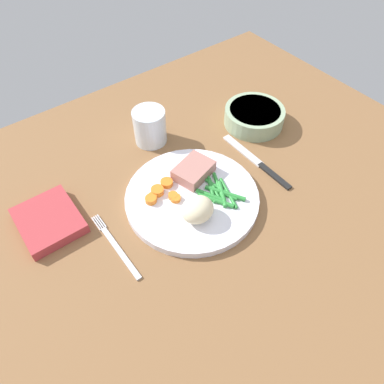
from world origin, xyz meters
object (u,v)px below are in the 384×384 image
at_px(water_glass, 150,128).
at_px(napkin, 49,221).
at_px(meat_portion, 194,171).
at_px(dinner_plate, 192,198).
at_px(fork, 116,246).
at_px(knife, 257,162).
at_px(salad_bowl, 254,116).

distance_m(water_glass, napkin, 0.30).
relative_size(meat_portion, napkin, 0.64).
xyz_separation_m(dinner_plate, napkin, (-0.25, 0.12, 0.00)).
height_order(dinner_plate, fork, dinner_plate).
bearing_deg(meat_portion, knife, -17.45).
height_order(dinner_plate, knife, dinner_plate).
bearing_deg(napkin, meat_portion, -14.73).
distance_m(meat_portion, salad_bowl, 0.24).
xyz_separation_m(meat_portion, salad_bowl, (0.23, 0.06, -0.01)).
bearing_deg(salad_bowl, fork, -166.62).
distance_m(dinner_plate, water_glass, 0.21).
height_order(fork, water_glass, water_glass).
distance_m(meat_portion, knife, 0.15).
height_order(salad_bowl, napkin, salad_bowl).
relative_size(fork, salad_bowl, 1.16).
bearing_deg(salad_bowl, dinner_plate, -158.89).
relative_size(salad_bowl, napkin, 1.14).
relative_size(knife, napkin, 1.64).
bearing_deg(salad_bowl, napkin, 178.34).
distance_m(meat_portion, napkin, 0.30).
height_order(meat_portion, knife, meat_portion).
xyz_separation_m(dinner_plate, water_glass, (0.03, 0.20, 0.03)).
distance_m(meat_portion, water_glass, 0.16).
height_order(dinner_plate, salad_bowl, salad_bowl).
height_order(meat_portion, fork, meat_portion).
bearing_deg(knife, napkin, 164.83).
height_order(knife, napkin, napkin).
xyz_separation_m(water_glass, napkin, (-0.29, -0.08, -0.02)).
relative_size(dinner_plate, fork, 1.62).
distance_m(water_glass, salad_bowl, 0.25).
bearing_deg(water_glass, knife, -54.54).
bearing_deg(fork, knife, 1.13).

